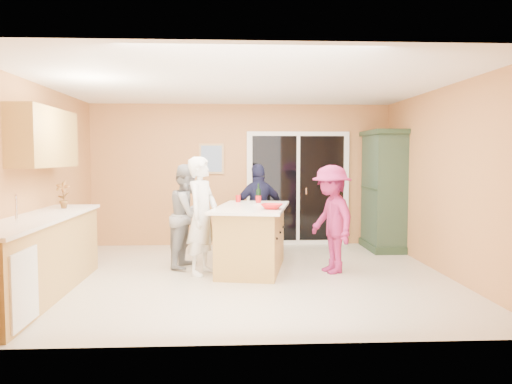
{
  "coord_description": "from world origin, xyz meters",
  "views": [
    {
      "loc": [
        -0.19,
        -6.73,
        1.63
      ],
      "look_at": [
        0.15,
        0.1,
        1.15
      ],
      "focal_mm": 35.0,
      "sensor_mm": 36.0,
      "label": 1
    }
  ],
  "objects_px": {
    "green_hutch": "(384,192)",
    "woman_white": "(202,216)",
    "woman_navy": "(259,210)",
    "woman_grey": "(189,216)",
    "woman_magenta": "(331,219)",
    "kitchen_island": "(252,240)"
  },
  "relations": [
    {
      "from": "green_hutch",
      "to": "woman_white",
      "type": "bearing_deg",
      "value": -150.6
    },
    {
      "from": "woman_white",
      "to": "woman_navy",
      "type": "relative_size",
      "value": 1.08
    },
    {
      "from": "woman_white",
      "to": "woman_navy",
      "type": "height_order",
      "value": "woman_white"
    },
    {
      "from": "green_hutch",
      "to": "woman_grey",
      "type": "xyz_separation_m",
      "value": [
        -3.31,
        -1.27,
        -0.26
      ]
    },
    {
      "from": "green_hutch",
      "to": "woman_white",
      "type": "distance_m",
      "value": 3.55
    },
    {
      "from": "woman_grey",
      "to": "woman_navy",
      "type": "height_order",
      "value": "woman_grey"
    },
    {
      "from": "woman_white",
      "to": "woman_grey",
      "type": "xyz_separation_m",
      "value": [
        -0.23,
        0.47,
        -0.06
      ]
    },
    {
      "from": "woman_grey",
      "to": "woman_magenta",
      "type": "relative_size",
      "value": 1.01
    },
    {
      "from": "woman_white",
      "to": "woman_grey",
      "type": "distance_m",
      "value": 0.53
    },
    {
      "from": "woman_navy",
      "to": "woman_magenta",
      "type": "xyz_separation_m",
      "value": [
        0.94,
        -1.31,
        -0.0
      ]
    },
    {
      "from": "green_hutch",
      "to": "woman_grey",
      "type": "height_order",
      "value": "green_hutch"
    },
    {
      "from": "woman_navy",
      "to": "kitchen_island",
      "type": "bearing_deg",
      "value": 64.72
    },
    {
      "from": "kitchen_island",
      "to": "woman_magenta",
      "type": "relative_size",
      "value": 1.26
    },
    {
      "from": "kitchen_island",
      "to": "woman_grey",
      "type": "distance_m",
      "value": 1.01
    },
    {
      "from": "kitchen_island",
      "to": "woman_navy",
      "type": "relative_size",
      "value": 1.25
    },
    {
      "from": "woman_magenta",
      "to": "woman_white",
      "type": "bearing_deg",
      "value": -106.25
    },
    {
      "from": "kitchen_island",
      "to": "woman_white",
      "type": "distance_m",
      "value": 0.83
    },
    {
      "from": "green_hutch",
      "to": "woman_navy",
      "type": "height_order",
      "value": "green_hutch"
    },
    {
      "from": "woman_white",
      "to": "woman_magenta",
      "type": "bearing_deg",
      "value": -65.52
    },
    {
      "from": "kitchen_island",
      "to": "woman_grey",
      "type": "relative_size",
      "value": 1.25
    },
    {
      "from": "kitchen_island",
      "to": "woman_navy",
      "type": "bearing_deg",
      "value": 91.59
    },
    {
      "from": "woman_grey",
      "to": "green_hutch",
      "type": "bearing_deg",
      "value": -54.21
    }
  ]
}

